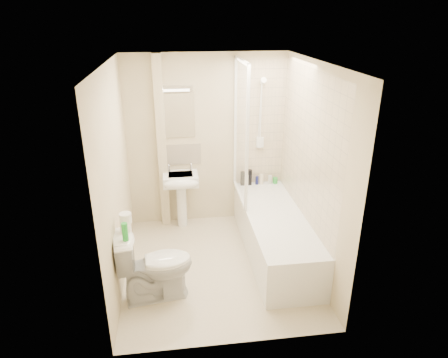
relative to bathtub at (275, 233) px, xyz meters
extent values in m
plane|color=beige|center=(-0.75, -0.20, -0.29)|extent=(2.50, 2.50, 0.00)
cube|color=beige|center=(-0.75, 1.05, 0.91)|extent=(2.20, 0.02, 2.40)
cube|color=beige|center=(-1.85, -0.20, 0.91)|extent=(0.02, 2.50, 2.40)
cube|color=beige|center=(0.35, -0.20, 0.91)|extent=(0.02, 2.50, 2.40)
cube|color=white|center=(-0.75, -0.20, 2.11)|extent=(2.20, 2.50, 0.02)
cube|color=beige|center=(0.00, 1.04, 1.14)|extent=(0.70, 0.01, 1.75)
cube|color=beige|center=(0.34, 0.00, 1.14)|extent=(0.01, 2.10, 1.75)
cube|color=beige|center=(-1.37, 0.99, 0.91)|extent=(0.12, 0.12, 2.40)
cube|color=beige|center=(-1.14, 1.04, 0.74)|extent=(0.60, 0.02, 0.30)
cube|color=white|center=(-1.14, 1.04, 1.29)|extent=(0.46, 0.01, 0.60)
cube|color=silver|center=(-1.14, 1.02, 1.66)|extent=(0.42, 0.07, 0.07)
cube|color=white|center=(0.00, 0.00, -0.01)|extent=(0.70, 2.10, 0.55)
cube|color=white|center=(0.00, 0.00, 0.21)|extent=(0.56, 1.96, 0.05)
cube|color=white|center=(-0.35, 0.60, 1.16)|extent=(0.01, 0.90, 1.80)
cube|color=white|center=(-0.35, 1.03, 1.16)|extent=(0.04, 0.04, 1.80)
cube|color=white|center=(-0.35, 0.15, 1.16)|extent=(0.04, 0.04, 1.80)
cube|color=white|center=(-0.35, 0.60, 2.04)|extent=(0.04, 0.90, 0.04)
cube|color=white|center=(-0.35, 0.60, 0.28)|extent=(0.04, 0.90, 0.03)
cylinder|color=white|center=(0.00, 1.02, 1.26)|extent=(0.02, 0.02, 0.90)
cylinder|color=white|center=(0.00, 1.02, 0.81)|extent=(0.05, 0.05, 0.02)
cylinder|color=white|center=(0.00, 1.02, 1.71)|extent=(0.05, 0.05, 0.02)
cylinder|color=white|center=(0.00, 0.95, 1.74)|extent=(0.08, 0.11, 0.11)
cube|color=white|center=(0.00, 1.01, 0.88)|extent=(0.10, 0.05, 0.14)
cylinder|color=white|center=(-0.02, 0.99, 1.31)|extent=(0.01, 0.13, 0.84)
cylinder|color=white|center=(-1.14, 0.88, 0.03)|extent=(0.14, 0.14, 0.64)
cube|color=white|center=(-1.14, 0.85, 0.45)|extent=(0.48, 0.37, 0.15)
ellipsoid|color=white|center=(-1.14, 0.68, 0.45)|extent=(0.48, 0.20, 0.15)
cube|color=silver|center=(-1.14, 0.85, 0.50)|extent=(0.33, 0.24, 0.04)
cylinder|color=white|center=(-1.29, 0.96, 0.57)|extent=(0.03, 0.03, 0.10)
cylinder|color=white|center=(-0.98, 0.96, 0.57)|extent=(0.03, 0.03, 0.10)
sphere|color=white|center=(-1.29, 0.96, 0.62)|extent=(0.04, 0.04, 0.04)
sphere|color=white|center=(-0.98, 0.96, 0.62)|extent=(0.04, 0.04, 0.04)
cylinder|color=black|center=(-0.25, 0.96, 0.36)|extent=(0.06, 0.06, 0.20)
cylinder|color=silver|center=(-0.17, 0.96, 0.34)|extent=(0.05, 0.05, 0.16)
cylinder|color=black|center=(-0.14, 0.96, 0.37)|extent=(0.07, 0.07, 0.23)
cylinder|color=navy|center=(-0.03, 0.96, 0.32)|extent=(0.05, 0.05, 0.12)
cylinder|color=#FAE8C1|center=(0.03, 0.96, 0.33)|extent=(0.06, 0.06, 0.15)
cylinder|color=silver|center=(0.16, 0.96, 0.32)|extent=(0.06, 0.06, 0.12)
cylinder|color=green|center=(0.24, 0.96, 0.30)|extent=(0.07, 0.07, 0.09)
imported|color=white|center=(-1.47, -0.66, 0.11)|extent=(0.65, 0.90, 0.80)
cylinder|color=white|center=(-1.74, -0.61, 0.55)|extent=(0.11, 0.11, 0.09)
cylinder|color=white|center=(-1.73, -0.59, 0.65)|extent=(0.12, 0.12, 0.10)
cylinder|color=green|center=(-1.72, -0.79, 0.60)|extent=(0.06, 0.06, 0.19)
camera|label=1|loc=(-1.22, -4.26, 2.57)|focal=32.00mm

